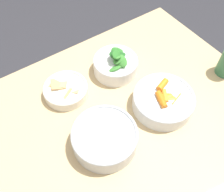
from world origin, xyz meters
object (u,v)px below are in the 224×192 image
bowl_beans_hotdog (105,138)px  bowl_cookies (66,90)px  bowl_carrots (163,100)px  bowl_greens (116,64)px

bowl_beans_hotdog → bowl_cookies: bowl_beans_hotdog is taller
bowl_beans_hotdog → bowl_cookies: size_ratio=1.28×
bowl_carrots → bowl_beans_hotdog: (0.23, 0.01, 0.00)m
bowl_beans_hotdog → bowl_carrots: bearing=-178.5°
bowl_carrots → bowl_greens: 0.22m
bowl_carrots → bowl_cookies: bearing=-43.3°
bowl_greens → bowl_beans_hotdog: bearing=48.9°
bowl_greens → bowl_cookies: size_ratio=1.06×
bowl_carrots → bowl_cookies: 0.32m
bowl_carrots → bowl_beans_hotdog: size_ratio=1.03×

